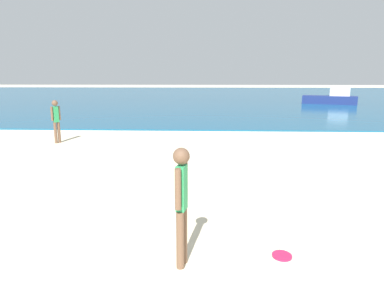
% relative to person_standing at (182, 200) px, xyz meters
% --- Properties ---
extents(water, '(160.00, 60.00, 0.06)m').
position_rel_person_standing_xyz_m(water, '(-0.05, 40.55, -0.86)').
color(water, '#14567F').
rests_on(water, ground).
extents(person_standing, '(0.21, 0.35, 1.56)m').
position_rel_person_standing_xyz_m(person_standing, '(0.00, 0.00, 0.00)').
color(person_standing, brown).
rests_on(person_standing, ground).
extents(frisbee, '(0.27, 0.27, 0.03)m').
position_rel_person_standing_xyz_m(frisbee, '(1.34, 0.25, -0.87)').
color(frisbee, '#E51E4C').
rests_on(frisbee, ground).
extents(person_distant, '(0.24, 0.31, 1.57)m').
position_rel_person_standing_xyz_m(person_distant, '(-5.16, 7.70, 0.01)').
color(person_distant, brown).
rests_on(person_distant, ground).
extents(boat_near, '(4.66, 2.95, 1.51)m').
position_rel_person_standing_xyz_m(boat_near, '(11.38, 25.21, -0.30)').
color(boat_near, navy).
rests_on(boat_near, water).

